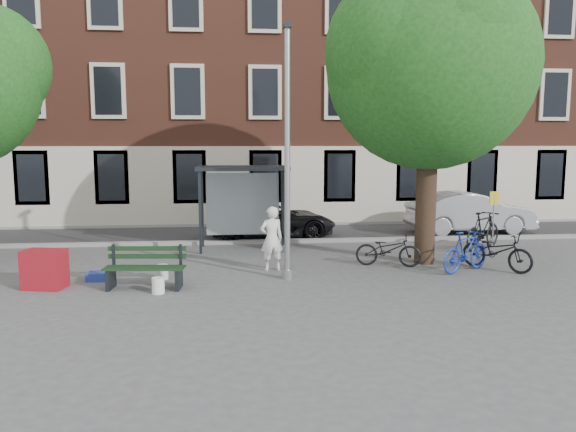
% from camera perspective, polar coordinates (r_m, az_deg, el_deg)
% --- Properties ---
extents(ground, '(90.00, 90.00, 0.00)m').
position_cam_1_polar(ground, '(13.94, -0.07, -6.41)').
color(ground, '#4C4C4F').
rests_on(ground, ground).
extents(road, '(40.00, 4.00, 0.01)m').
position_cam_1_polar(road, '(20.78, -1.95, -1.78)').
color(road, '#28282B').
rests_on(road, ground).
extents(curb_near, '(40.00, 0.25, 0.12)m').
position_cam_1_polar(curb_near, '(18.80, -1.55, -2.59)').
color(curb_near, gray).
rests_on(curb_near, ground).
extents(curb_far, '(40.00, 0.25, 0.12)m').
position_cam_1_polar(curb_far, '(22.74, -2.28, -0.84)').
color(curb_far, gray).
rests_on(curb_far, ground).
extents(building_row, '(30.00, 8.00, 14.00)m').
position_cam_1_polar(building_row, '(26.75, -2.89, 15.32)').
color(building_row, brown).
rests_on(building_row, ground).
extents(lamppost, '(0.28, 0.35, 6.11)m').
position_cam_1_polar(lamppost, '(13.54, -0.07, 5.10)').
color(lamppost, '#9EA0A3').
rests_on(lamppost, ground).
extents(tree_right, '(5.76, 5.60, 8.20)m').
position_cam_1_polar(tree_right, '(15.94, 14.47, 15.43)').
color(tree_right, black).
rests_on(tree_right, ground).
extents(bus_shelter, '(2.85, 1.45, 2.62)m').
position_cam_1_polar(bus_shelter, '(17.64, -3.34, 2.83)').
color(bus_shelter, '#1E2328').
rests_on(bus_shelter, ground).
extents(painter, '(0.70, 0.54, 1.69)m').
position_cam_1_polar(painter, '(14.71, -1.68, -2.30)').
color(painter, white).
rests_on(painter, ground).
extents(bench, '(1.88, 0.77, 0.94)m').
position_cam_1_polar(bench, '(13.40, -14.30, -5.31)').
color(bench, '#1E2328').
rests_on(bench, ground).
extents(bike_a, '(1.86, 1.10, 0.92)m').
position_cam_1_polar(bike_a, '(15.49, 10.14, -3.37)').
color(bike_a, black).
rests_on(bike_a, ground).
extents(bike_b, '(1.80, 1.36, 1.08)m').
position_cam_1_polar(bike_b, '(15.32, 17.62, -3.44)').
color(bike_b, navy).
rests_on(bike_b, ground).
extents(bike_c, '(1.75, 1.92, 1.02)m').
position_cam_1_polar(bike_c, '(15.80, 20.45, -3.34)').
color(bike_c, black).
rests_on(bike_c, ground).
extents(bike_d, '(1.94, 1.67, 1.21)m').
position_cam_1_polar(bike_d, '(18.64, 19.21, -1.40)').
color(bike_d, black).
rests_on(bike_d, ground).
extents(car_dark, '(4.68, 2.52, 1.25)m').
position_cam_1_polar(car_dark, '(19.91, -1.62, -0.38)').
color(car_dark, black).
rests_on(car_dark, ground).
extents(car_silver, '(4.68, 1.76, 1.52)m').
position_cam_1_polar(car_silver, '(21.93, 18.02, 0.35)').
color(car_silver, '#A1A3A9').
rests_on(car_silver, ground).
extents(red_stand, '(1.00, 0.77, 0.90)m').
position_cam_1_polar(red_stand, '(14.12, -23.49, -4.98)').
color(red_stand, maroon).
rests_on(red_stand, ground).
extents(blue_crate, '(0.57, 0.43, 0.20)m').
position_cam_1_polar(blue_crate, '(14.53, -18.64, -5.82)').
color(blue_crate, '#21399B').
rests_on(blue_crate, ground).
extents(bucket_a, '(0.29, 0.29, 0.36)m').
position_cam_1_polar(bucket_a, '(14.23, -12.63, -5.55)').
color(bucket_a, silver).
rests_on(bucket_a, ground).
extents(bucket_b, '(0.32, 0.32, 0.36)m').
position_cam_1_polar(bucket_b, '(12.93, -13.05, -6.89)').
color(bucket_b, white).
rests_on(bucket_b, ground).
extents(bucket_c, '(0.35, 0.35, 0.36)m').
position_cam_1_polar(bucket_c, '(16.57, -23.48, -4.16)').
color(bucket_c, silver).
rests_on(bucket_c, ground).
extents(notice_sign, '(0.32, 0.07, 1.85)m').
position_cam_1_polar(notice_sign, '(18.51, 20.19, 0.75)').
color(notice_sign, '#9EA0A3').
rests_on(notice_sign, ground).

